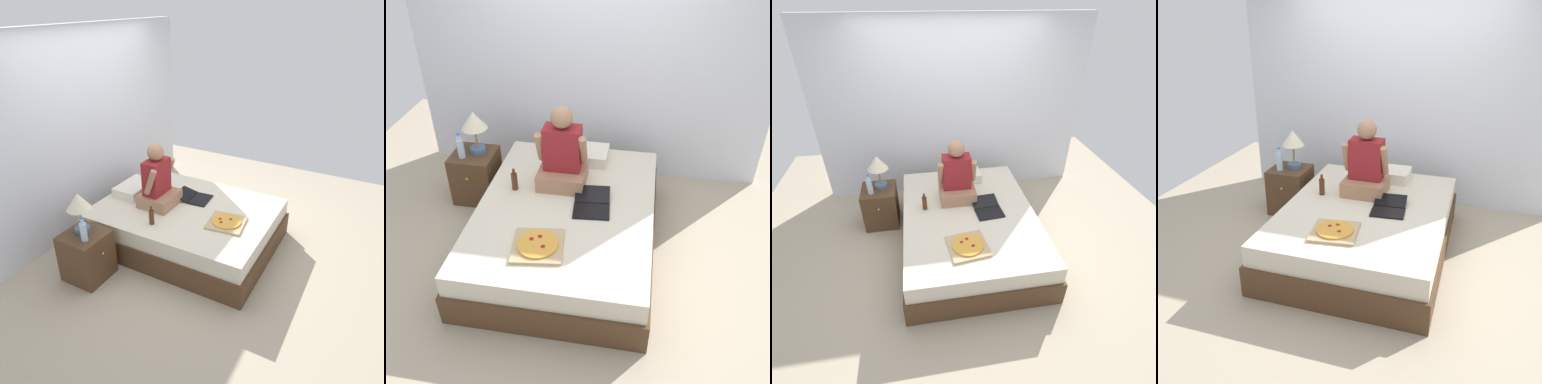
# 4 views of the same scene
# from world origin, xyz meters

# --- Properties ---
(ground_plane) EXTENTS (5.85, 5.85, 0.00)m
(ground_plane) POSITION_xyz_m (0.00, 0.00, 0.00)
(ground_plane) COLOR tan
(wall_back) EXTENTS (3.85, 0.12, 2.50)m
(wall_back) POSITION_xyz_m (0.00, 1.42, 1.25)
(wall_back) COLOR silver
(wall_back) RESTS_ON ground
(bed) EXTENTS (1.61, 2.13, 0.49)m
(bed) POSITION_xyz_m (0.00, 0.00, 0.24)
(bed) COLOR #4C331E
(bed) RESTS_ON ground
(nightstand_left) EXTENTS (0.44, 0.47, 0.54)m
(nightstand_left) POSITION_xyz_m (-1.11, 0.61, 0.27)
(nightstand_left) COLOR #4C331E
(nightstand_left) RESTS_ON ground
(lamp_on_left_nightstand) EXTENTS (0.26, 0.26, 0.45)m
(lamp_on_left_nightstand) POSITION_xyz_m (-1.07, 0.66, 0.87)
(lamp_on_left_nightstand) COLOR #4C6B93
(lamp_on_left_nightstand) RESTS_ON nightstand_left
(water_bottle) EXTENTS (0.07, 0.07, 0.28)m
(water_bottle) POSITION_xyz_m (-1.19, 0.52, 0.66)
(water_bottle) COLOR silver
(water_bottle) RESTS_ON nightstand_left
(pillow) EXTENTS (0.52, 0.34, 0.12)m
(pillow) POSITION_xyz_m (0.02, 0.78, 0.55)
(pillow) COLOR silver
(pillow) RESTS_ON bed
(person_seated) EXTENTS (0.47, 0.40, 0.78)m
(person_seated) POSITION_xyz_m (-0.10, 0.34, 0.77)
(person_seated) COLOR #A37556
(person_seated) RESTS_ON bed
(laptop) EXTENTS (0.35, 0.44, 0.07)m
(laptop) POSITION_xyz_m (0.23, -0.00, 0.51)
(laptop) COLOR black
(laptop) RESTS_ON bed
(pizza_box) EXTENTS (0.45, 0.45, 0.05)m
(pizza_box) POSITION_xyz_m (-0.12, -0.58, 0.51)
(pizza_box) COLOR tan
(pizza_box) RESTS_ON bed
(beer_bottle_on_bed) EXTENTS (0.06, 0.06, 0.22)m
(beer_bottle_on_bed) POSITION_xyz_m (-0.52, 0.15, 0.58)
(beer_bottle_on_bed) COLOR #4C2811
(beer_bottle_on_bed) RESTS_ON bed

